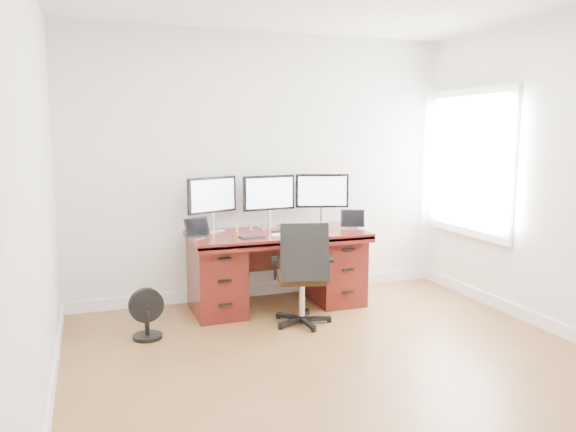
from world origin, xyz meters
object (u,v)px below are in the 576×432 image
object	(u,v)px
office_chair	(302,291)
monitor_center	(269,195)
floor_fan	(147,315)
keyboard	(287,235)
desk	(277,266)

from	to	relation	value
office_chair	monitor_center	distance (m)	1.15
floor_fan	monitor_center	world-z (taller)	monitor_center
floor_fan	monitor_center	bearing A→B (deg)	21.35
monitor_center	floor_fan	bearing A→B (deg)	-156.89
office_chair	keyboard	size ratio (longest dim) A/B	3.29
office_chair	monitor_center	xyz separation A→B (m)	(-0.04, 0.85, 0.77)
monitor_center	office_chair	bearing A→B (deg)	-93.21
desk	floor_fan	size ratio (longest dim) A/B	4.00
office_chair	keyboard	distance (m)	0.57
office_chair	desk	bearing A→B (deg)	108.23
desk	keyboard	size ratio (longest dim) A/B	5.92
desk	office_chair	bearing A→B (deg)	-86.51
floor_fan	keyboard	world-z (taller)	keyboard
desk	floor_fan	world-z (taller)	desk
office_chair	monitor_center	world-z (taller)	monitor_center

